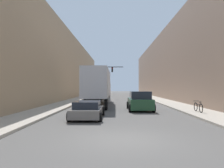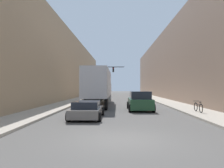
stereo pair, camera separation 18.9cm
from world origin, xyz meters
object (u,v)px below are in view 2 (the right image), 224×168
at_px(semi_truck, 100,86).
at_px(sedan_car, 87,110).
at_px(traffic_signal_gantry, 99,76).
at_px(parked_bicycle, 198,107).
at_px(suv_car, 140,101).

height_order(semi_truck, sedan_car, semi_truck).
bearing_deg(sedan_car, traffic_signal_gantry, 92.82).
bearing_deg(parked_bicycle, suv_car, 150.12).
distance_m(traffic_signal_gantry, parked_bicycle, 25.06).
distance_m(sedan_car, suv_car, 6.60).
bearing_deg(suv_car, sedan_car, -129.01).
bearing_deg(suv_car, semi_truck, 126.25).
distance_m(suv_car, parked_bicycle, 5.06).
bearing_deg(parked_bicycle, semi_truck, 136.17).
relative_size(semi_truck, traffic_signal_gantry, 2.30).
relative_size(suv_car, traffic_signal_gantry, 0.72).
xyz_separation_m(sedan_car, traffic_signal_gantry, (-1.25, 25.38, 3.67)).
bearing_deg(suv_car, traffic_signal_gantry, 104.94).
xyz_separation_m(semi_truck, sedan_car, (0.03, -10.83, -1.69)).
relative_size(semi_truck, parked_bicycle, 7.75).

